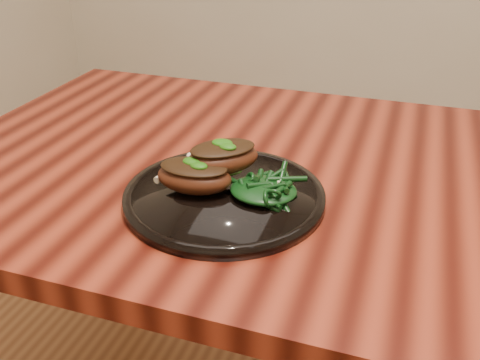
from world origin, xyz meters
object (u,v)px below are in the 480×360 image
at_px(lamb_chop_front, 194,175).
at_px(plate, 224,196).
at_px(greens_heap, 264,186).
at_px(desk, 374,222).

bearing_deg(lamb_chop_front, plate, 13.55).
height_order(plate, greens_heap, greens_heap).
bearing_deg(greens_heap, plate, -174.81).
relative_size(plate, lamb_chop_front, 2.46).
relative_size(desk, greens_heap, 15.60).
height_order(desk, plate, plate).
bearing_deg(plate, lamb_chop_front, -166.45).
distance_m(plate, greens_heap, 0.07).
xyz_separation_m(desk, plate, (-0.22, -0.15, 0.09)).
relative_size(desk, lamb_chop_front, 12.72).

